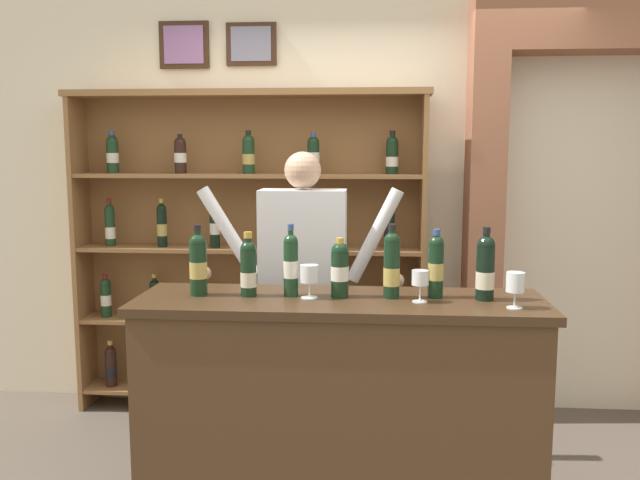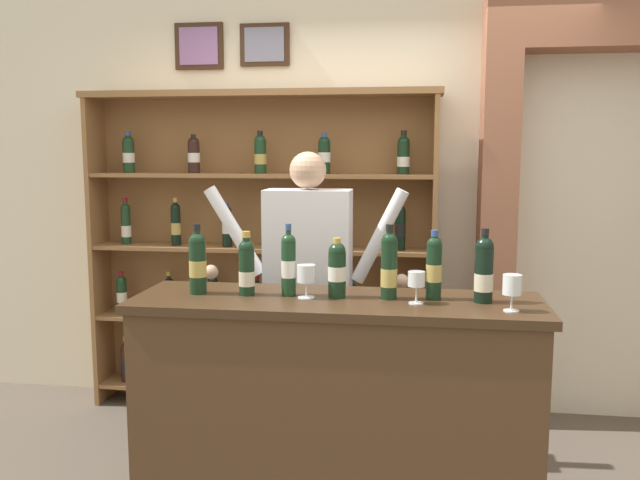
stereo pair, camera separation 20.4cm
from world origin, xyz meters
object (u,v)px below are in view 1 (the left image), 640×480
tasting_bottle_prosecco (291,264)px  wine_shelf (250,249)px  tasting_bottle_grappa (198,263)px  tasting_bottle_riserva (248,268)px  tasting_bottle_rosso (436,265)px  wine_glass_spare (420,279)px  wine_glass_center (515,284)px  tasting_bottle_chianti (485,268)px  wine_glass_left (309,275)px  tasting_bottle_bianco (392,265)px  shopkeeper (303,271)px  tasting_bottle_vin_santo (340,268)px  tasting_counter (339,411)px

tasting_bottle_prosecco → wine_shelf: bearing=108.5°
tasting_bottle_grappa → tasting_bottle_riserva: 0.23m
wine_shelf → tasting_bottle_rosso: wine_shelf is taller
wine_shelf → tasting_bottle_rosso: 1.66m
tasting_bottle_grappa → wine_glass_spare: bearing=-3.5°
tasting_bottle_rosso → wine_glass_center: (0.31, -0.18, -0.04)m
tasting_bottle_chianti → wine_glass_left: (-0.77, -0.03, -0.04)m
tasting_bottle_bianco → tasting_bottle_rosso: tasting_bottle_bianco is taller
shopkeeper → wine_glass_spare: shopkeeper is taller
tasting_bottle_riserva → tasting_bottle_vin_santo: (0.41, 0.01, 0.00)m
tasting_bottle_riserva → wine_glass_spare: size_ratio=2.08×
tasting_counter → wine_glass_spare: wine_glass_spare is taller
wine_shelf → tasting_bottle_vin_santo: 1.44m
wine_shelf → shopkeeper: size_ratio=1.35×
wine_glass_center → wine_glass_left: wine_glass_center is taller
tasting_bottle_prosecco → wine_glass_spare: 0.58m
shopkeeper → tasting_bottle_chianti: 1.06m
tasting_bottle_riserva → wine_glass_spare: (0.76, -0.06, -0.03)m
tasting_bottle_bianco → tasting_bottle_prosecco: bearing=179.7°
tasting_counter → tasting_bottle_prosecco: (-0.22, 0.03, 0.67)m
tasting_bottle_prosecco → tasting_bottle_chianti: 0.86m
tasting_bottle_prosecco → wine_glass_center: (0.96, -0.16, -0.05)m
tasting_bottle_chianti → wine_glass_center: bearing=-56.9°
tasting_bottle_riserva → tasting_bottle_bianco: bearing=1.3°
tasting_bottle_bianco → wine_glass_left: size_ratio=2.20×
tasting_bottle_rosso → tasting_bottle_chianti: size_ratio=0.95×
tasting_counter → wine_shelf: bearing=116.4°
tasting_counter → tasting_bottle_bianco: bearing=7.3°
tasting_bottle_riserva → tasting_bottle_prosecco: (0.19, 0.02, 0.02)m
wine_shelf → tasting_bottle_riserva: wine_shelf is taller
tasting_bottle_prosecco → tasting_bottle_chianti: (0.86, -0.01, -0.01)m
shopkeeper → tasting_bottle_prosecco: 0.60m
tasting_bottle_chianti → tasting_bottle_prosecco: bearing=179.3°
tasting_counter → wine_glass_spare: 0.72m
wine_glass_left → shopkeeper: bearing=98.7°
tasting_bottle_riserva → wine_glass_left: tasting_bottle_riserva is taller
tasting_bottle_chianti → wine_glass_left: 0.77m
tasting_bottle_grappa → tasting_bottle_prosecco: (0.42, 0.02, 0.00)m
shopkeeper → wine_shelf: bearing=121.3°
tasting_bottle_prosecco → wine_glass_center: bearing=-9.6°
tasting_counter → tasting_bottle_chianti: (0.64, 0.02, 0.67)m
tasting_bottle_prosecco → tasting_bottle_vin_santo: (0.22, -0.01, -0.02)m
tasting_bottle_vin_santo → wine_shelf: bearing=116.8°
wine_glass_left → tasting_counter: bearing=4.3°
wine_shelf → shopkeeper: 0.81m
wine_shelf → tasting_bottle_chianti: bearing=-45.0°
tasting_bottle_vin_santo → wine_glass_center: size_ratio=1.75×
wine_shelf → tasting_bottle_grappa: (0.01, -1.29, 0.13)m
wine_glass_left → tasting_bottle_chianti: bearing=2.3°
tasting_bottle_bianco → tasting_bottle_chianti: size_ratio=1.03×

